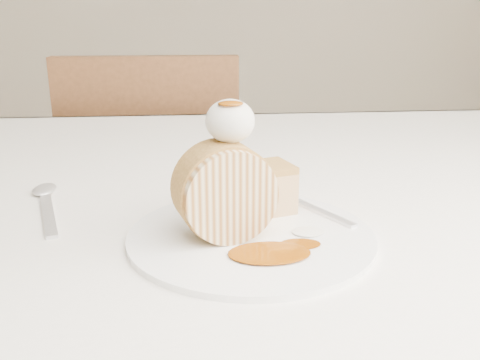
{
  "coord_description": "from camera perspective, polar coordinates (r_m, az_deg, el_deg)",
  "views": [
    {
      "loc": [
        -0.03,
        -0.48,
        0.97
      ],
      "look_at": [
        0.01,
        0.01,
        0.81
      ],
      "focal_mm": 40.0,
      "sensor_mm": 36.0,
      "label": 1
    }
  ],
  "objects": [
    {
      "name": "fork",
      "position": [
        0.59,
        8.47,
        -3.3
      ],
      "size": [
        0.09,
        0.14,
        0.0
      ],
      "primitive_type": "cube",
      "rotation": [
        0.0,
        0.0,
        0.52
      ],
      "color": "silver",
      "rests_on": "plate"
    },
    {
      "name": "whipped_cream",
      "position": [
        0.5,
        -1.06,
        6.31
      ],
      "size": [
        0.05,
        0.05,
        0.04
      ],
      "primitive_type": "ellipsoid",
      "color": "white",
      "rests_on": "roulade_slice"
    },
    {
      "name": "cake_chunk",
      "position": [
        0.58,
        2.75,
        -1.17
      ],
      "size": [
        0.07,
        0.06,
        0.05
      ],
      "primitive_type": "cube",
      "rotation": [
        0.0,
        0.0,
        0.32
      ],
      "color": "#B88845",
      "rests_on": "plate"
    },
    {
      "name": "spoon",
      "position": [
        0.62,
        -19.76,
        -3.5
      ],
      "size": [
        0.07,
        0.16,
        0.0
      ],
      "primitive_type": "cube",
      "rotation": [
        0.0,
        0.0,
        0.29
      ],
      "color": "silver",
      "rests_on": "table"
    },
    {
      "name": "plate",
      "position": [
        0.53,
        1.18,
        -6.01
      ],
      "size": [
        0.31,
        0.31,
        0.01
      ],
      "primitive_type": "cylinder",
      "rotation": [
        0.0,
        0.0,
        0.32
      ],
      "color": "white",
      "rests_on": "table"
    },
    {
      "name": "table",
      "position": [
        0.75,
        -2.01,
        -6.29
      ],
      "size": [
        1.4,
        0.9,
        0.75
      ],
      "color": "white",
      "rests_on": "ground"
    },
    {
      "name": "chair_far",
      "position": [
        1.39,
        -8.93,
        -2.16
      ],
      "size": [
        0.41,
        0.41,
        0.87
      ],
      "rotation": [
        0.0,
        0.0,
        3.13
      ],
      "color": "brown",
      "rests_on": "ground"
    },
    {
      "name": "caramel_drizzle",
      "position": [
        0.49,
        -1.01,
        8.76
      ],
      "size": [
        0.02,
        0.02,
        0.01
      ],
      "primitive_type": "ellipsoid",
      "color": "#833D05",
      "rests_on": "whipped_cream"
    },
    {
      "name": "caramel_pool",
      "position": [
        0.49,
        3.15,
        -7.76
      ],
      "size": [
        0.09,
        0.07,
        0.0
      ],
      "primitive_type": null,
      "rotation": [
        0.0,
        0.0,
        0.32
      ],
      "color": "#833D05",
      "rests_on": "plate"
    },
    {
      "name": "roulade_slice",
      "position": [
        0.51,
        -1.6,
        -1.28
      ],
      "size": [
        0.1,
        0.07,
        0.09
      ],
      "primitive_type": "cylinder",
      "rotation": [
        1.57,
        0.0,
        0.27
      ],
      "color": "beige",
      "rests_on": "plate"
    }
  ]
}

